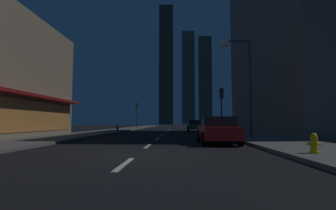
# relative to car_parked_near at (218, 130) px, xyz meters

# --- Properties ---
(ground_plane) EXTENTS (78.00, 136.00, 0.10)m
(ground_plane) POSITION_rel_car_parked_near_xyz_m (-3.60, 27.33, -0.79)
(ground_plane) COLOR black
(sidewalk_right) EXTENTS (4.00, 76.00, 0.15)m
(sidewalk_right) POSITION_rel_car_parked_near_xyz_m (3.40, 27.33, -0.67)
(sidewalk_right) COLOR #605E59
(sidewalk_right) RESTS_ON ground
(sidewalk_left) EXTENTS (4.00, 76.00, 0.15)m
(sidewalk_left) POSITION_rel_car_parked_near_xyz_m (-10.60, 27.33, -0.67)
(sidewalk_left) COLOR #605E59
(sidewalk_left) RESTS_ON ground
(lane_marking_center) EXTENTS (0.16, 33.40, 0.01)m
(lane_marking_center) POSITION_rel_car_parked_near_xyz_m (-3.60, 8.93, -0.73)
(lane_marking_center) COLOR silver
(lane_marking_center) RESTS_ON ground
(building_apartment_right) EXTENTS (11.00, 20.00, 19.20)m
(building_apartment_right) POSITION_rel_car_parked_near_xyz_m (10.90, 11.33, 8.86)
(building_apartment_right) COLOR slate
(building_apartment_right) RESTS_ON ground
(skyscraper_distant_tall) EXTENTS (7.39, 8.24, 63.58)m
(skyscraper_distant_tall) POSITION_rel_car_parked_near_xyz_m (-8.54, 116.69, 31.05)
(skyscraper_distant_tall) COLOR #373429
(skyscraper_distant_tall) RESTS_ON ground
(skyscraper_distant_mid) EXTENTS (8.53, 7.91, 63.20)m
(skyscraper_distant_mid) POSITION_rel_car_parked_near_xyz_m (4.52, 153.36, 30.86)
(skyscraper_distant_mid) COLOR brown
(skyscraper_distant_mid) RESTS_ON ground
(skyscraper_distant_short) EXTENTS (8.25, 7.57, 57.91)m
(skyscraper_distant_short) POSITION_rel_car_parked_near_xyz_m (15.61, 148.86, 28.21)
(skyscraper_distant_short) COLOR #454234
(skyscraper_distant_short) RESTS_ON ground
(car_parked_near) EXTENTS (1.98, 4.24, 1.45)m
(car_parked_near) POSITION_rel_car_parked_near_xyz_m (0.00, 0.00, 0.00)
(car_parked_near) COLOR #B21919
(car_parked_near) RESTS_ON ground
(car_parked_far) EXTENTS (1.98, 4.24, 1.45)m
(car_parked_far) POSITION_rel_car_parked_near_xyz_m (0.00, 18.08, 0.00)
(car_parked_far) COLOR #1E722D
(car_parked_far) RESTS_ON ground
(fire_hydrant_yellow_near) EXTENTS (0.42, 0.30, 0.65)m
(fire_hydrant_yellow_near) POSITION_rel_car_parked_near_xyz_m (2.30, -5.19, -0.29)
(fire_hydrant_yellow_near) COLOR yellow
(fire_hydrant_yellow_near) RESTS_ON sidewalk_right
(fire_hydrant_far_left) EXTENTS (0.42, 0.30, 0.65)m
(fire_hydrant_far_left) POSITION_rel_car_parked_near_xyz_m (-9.50, 16.00, -0.29)
(fire_hydrant_far_left) COLOR red
(fire_hydrant_far_left) RESTS_ON sidewalk_left
(traffic_light_near_right) EXTENTS (0.32, 0.48, 4.20)m
(traffic_light_near_right) POSITION_rel_car_parked_near_xyz_m (1.90, 9.47, 2.45)
(traffic_light_near_right) COLOR #2D2D2D
(traffic_light_near_right) RESTS_ON sidewalk_right
(traffic_light_far_left) EXTENTS (0.32, 0.48, 4.20)m
(traffic_light_far_left) POSITION_rel_car_parked_near_xyz_m (-9.10, 27.40, 2.45)
(traffic_light_far_left) COLOR #2D2D2D
(traffic_light_far_left) RESTS_ON sidewalk_left
(street_lamp_right) EXTENTS (1.96, 0.56, 6.58)m
(street_lamp_right) POSITION_rel_car_parked_near_xyz_m (1.78, 2.73, 4.33)
(street_lamp_right) COLOR #38383D
(street_lamp_right) RESTS_ON sidewalk_right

